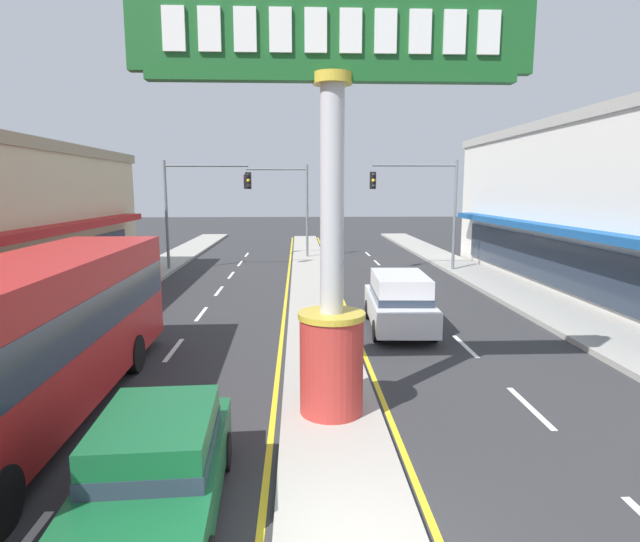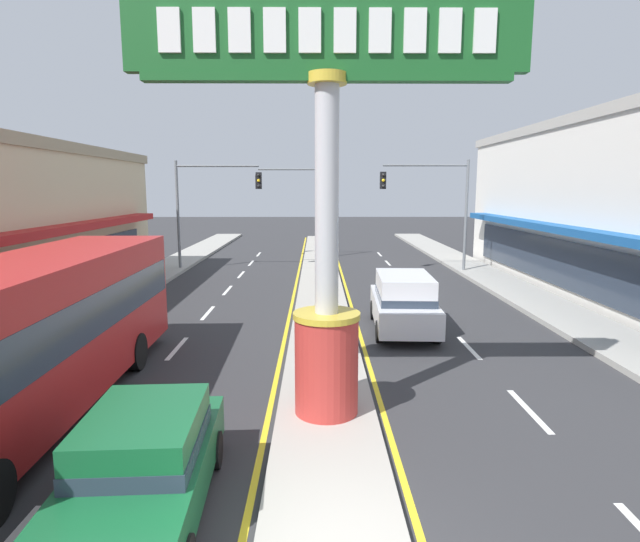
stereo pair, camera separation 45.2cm
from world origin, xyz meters
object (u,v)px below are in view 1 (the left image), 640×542
object	(u,v)px
traffic_light_median_far	(284,196)
sedan_far_right_lane	(156,468)
pedestrian_near_kerb	(94,275)
traffic_light_left_side	(197,196)
district_sign	(332,207)
traffic_light_right_side	(424,196)
suv_near_left_lane	(399,301)
bus_near_right_lane	(27,334)

from	to	relation	value
traffic_light_median_far	sedan_far_right_lane	xyz separation A→B (m)	(-1.12, -27.72, -3.41)
pedestrian_near_kerb	traffic_light_left_side	bearing A→B (deg)	70.41
traffic_light_left_side	sedan_far_right_lane	bearing A→B (deg)	-80.98
district_sign	traffic_light_right_side	size ratio (longest dim) A/B	1.33
suv_near_left_lane	pedestrian_near_kerb	world-z (taller)	suv_near_left_lane
sedan_far_right_lane	traffic_light_right_side	bearing A→B (deg)	67.53
district_sign	traffic_light_left_side	world-z (taller)	district_sign
district_sign	traffic_light_right_side	bearing A→B (deg)	71.21
traffic_light_left_side	traffic_light_right_side	world-z (taller)	same
traffic_light_right_side	sedan_far_right_lane	bearing A→B (deg)	-112.47
traffic_light_right_side	suv_near_left_lane	world-z (taller)	traffic_light_right_side
sedan_far_right_lane	suv_near_left_lane	distance (m)	11.17
traffic_light_right_side	pedestrian_near_kerb	xyz separation A→B (m)	(-15.35, -6.99, -3.12)
traffic_light_right_side	traffic_light_median_far	xyz separation A→B (m)	(-7.82, 6.12, -0.05)
sedan_far_right_lane	pedestrian_near_kerb	size ratio (longest dim) A/B	2.63
sedan_far_right_lane	suv_near_left_lane	bearing A→B (deg)	61.41
district_sign	traffic_light_right_side	xyz separation A→B (m)	(6.26, 18.40, -0.08)
traffic_light_median_far	sedan_far_right_lane	world-z (taller)	traffic_light_median_far
sedan_far_right_lane	suv_near_left_lane	size ratio (longest dim) A/B	0.94
traffic_light_left_side	district_sign	bearing A→B (deg)	-72.08
bus_near_right_lane	traffic_light_median_far	bearing A→B (deg)	79.79
traffic_light_left_side	traffic_light_median_far	world-z (taller)	same
traffic_light_right_side	pedestrian_near_kerb	world-z (taller)	traffic_light_right_side
bus_near_right_lane	suv_near_left_lane	size ratio (longest dim) A/B	2.40
traffic_light_median_far	sedan_far_right_lane	size ratio (longest dim) A/B	1.41
district_sign	bus_near_right_lane	size ratio (longest dim) A/B	0.73
sedan_far_right_lane	traffic_light_left_side	bearing A→B (deg)	99.02
traffic_light_median_far	bus_near_right_lane	distance (m)	25.03
traffic_light_left_side	traffic_light_right_side	bearing A→B (deg)	-4.40
bus_near_right_lane	pedestrian_near_kerb	xyz separation A→B (m)	(-3.12, 11.42, -0.75)
traffic_light_left_side	pedestrian_near_kerb	distance (m)	9.00
bus_near_right_lane	suv_near_left_lane	distance (m)	10.92
bus_near_right_lane	suv_near_left_lane	bearing A→B (deg)	37.45
traffic_light_median_far	sedan_far_right_lane	bearing A→B (deg)	-92.32
district_sign	traffic_light_left_side	distance (m)	20.35
sedan_far_right_lane	pedestrian_near_kerb	world-z (taller)	pedestrian_near_kerb
pedestrian_near_kerb	district_sign	bearing A→B (deg)	-51.45
traffic_light_right_side	pedestrian_near_kerb	size ratio (longest dim) A/B	3.72
traffic_light_median_far	bus_near_right_lane	bearing A→B (deg)	-100.21
sedan_far_right_lane	pedestrian_near_kerb	xyz separation A→B (m)	(-6.41, 14.61, 0.33)
suv_near_left_lane	sedan_far_right_lane	bearing A→B (deg)	-118.59
traffic_light_left_side	bus_near_right_lane	size ratio (longest dim) A/B	0.55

